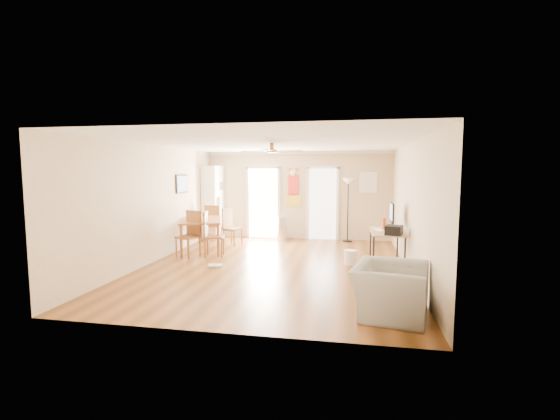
% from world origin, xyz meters
% --- Properties ---
extents(floor, '(7.00, 7.00, 0.00)m').
position_xyz_m(floor, '(0.00, 0.00, 0.00)').
color(floor, brown).
rests_on(floor, ground).
extents(ceiling, '(5.50, 7.00, 0.00)m').
position_xyz_m(ceiling, '(0.00, 0.00, 2.60)').
color(ceiling, silver).
rests_on(ceiling, floor).
extents(wall_back, '(5.50, 0.04, 2.60)m').
position_xyz_m(wall_back, '(0.00, 3.50, 1.30)').
color(wall_back, beige).
rests_on(wall_back, floor).
extents(wall_front, '(5.50, 0.04, 2.60)m').
position_xyz_m(wall_front, '(0.00, -3.50, 1.30)').
color(wall_front, beige).
rests_on(wall_front, floor).
extents(wall_left, '(0.04, 7.00, 2.60)m').
position_xyz_m(wall_left, '(-2.75, 0.00, 1.30)').
color(wall_left, beige).
rests_on(wall_left, floor).
extents(wall_right, '(0.04, 7.00, 2.60)m').
position_xyz_m(wall_right, '(2.75, 0.00, 1.30)').
color(wall_right, beige).
rests_on(wall_right, floor).
extents(crown_molding, '(5.50, 7.00, 0.08)m').
position_xyz_m(crown_molding, '(0.00, 0.00, 2.56)').
color(crown_molding, white).
rests_on(crown_molding, wall_back).
extents(kitchen_doorway, '(0.90, 0.10, 2.10)m').
position_xyz_m(kitchen_doorway, '(-1.05, 3.48, 1.05)').
color(kitchen_doorway, white).
rests_on(kitchen_doorway, wall_back).
extents(bathroom_doorway, '(0.80, 0.10, 2.10)m').
position_xyz_m(bathroom_doorway, '(0.75, 3.48, 1.05)').
color(bathroom_doorway, white).
rests_on(bathroom_doorway, wall_back).
extents(wall_decal, '(0.46, 0.03, 1.10)m').
position_xyz_m(wall_decal, '(-0.13, 3.48, 1.55)').
color(wall_decal, red).
rests_on(wall_decal, wall_back).
extents(ac_grille, '(0.50, 0.04, 0.60)m').
position_xyz_m(ac_grille, '(2.05, 3.47, 1.70)').
color(ac_grille, white).
rests_on(ac_grille, wall_back).
extents(framed_poster, '(0.04, 0.66, 0.48)m').
position_xyz_m(framed_poster, '(-2.73, 1.40, 1.70)').
color(framed_poster, black).
rests_on(framed_poster, wall_left).
extents(ceiling_fan, '(1.24, 1.24, 0.20)m').
position_xyz_m(ceiling_fan, '(0.00, -0.30, 2.43)').
color(ceiling_fan, '#593819').
rests_on(ceiling_fan, ceiling).
extents(bookshelf, '(0.67, 1.06, 2.18)m').
position_xyz_m(bookshelf, '(-2.51, 3.17, 1.09)').
color(bookshelf, white).
rests_on(bookshelf, floor).
extents(dining_table, '(1.46, 1.85, 0.81)m').
position_xyz_m(dining_table, '(-2.15, 1.22, 0.41)').
color(dining_table, '#975831').
rests_on(dining_table, floor).
extents(dining_chair_right_a, '(0.53, 0.53, 1.00)m').
position_xyz_m(dining_chair_right_a, '(-1.60, 2.12, 0.50)').
color(dining_chair_right_a, olive).
rests_on(dining_chair_right_a, floor).
extents(dining_chair_right_b, '(0.52, 0.52, 1.07)m').
position_xyz_m(dining_chair_right_b, '(-1.60, 0.66, 0.53)').
color(dining_chair_right_b, '#9F6133').
rests_on(dining_chair_right_b, floor).
extents(dining_chair_near, '(0.57, 0.57, 1.08)m').
position_xyz_m(dining_chair_near, '(-2.20, 0.51, 0.54)').
color(dining_chair_near, '#AB7837').
rests_on(dining_chair_near, floor).
extents(dining_chair_far, '(0.49, 0.49, 1.05)m').
position_xyz_m(dining_chair_far, '(-2.31, 2.57, 0.53)').
color(dining_chair_far, '#986331').
rests_on(dining_chair_far, floor).
extents(trash_can, '(0.40, 0.40, 0.69)m').
position_xyz_m(trash_can, '(-0.40, 3.15, 0.34)').
color(trash_can, silver).
rests_on(trash_can, floor).
extents(torchiere_lamp, '(0.40, 0.40, 1.82)m').
position_xyz_m(torchiere_lamp, '(1.49, 3.23, 0.91)').
color(torchiere_lamp, black).
rests_on(torchiere_lamp, floor).
extents(computer_desk, '(0.69, 1.38, 0.74)m').
position_xyz_m(computer_desk, '(2.35, 0.60, 0.37)').
color(computer_desk, tan).
rests_on(computer_desk, floor).
extents(imac, '(0.24, 0.63, 0.59)m').
position_xyz_m(imac, '(2.47, 0.80, 1.04)').
color(imac, black).
rests_on(imac, computer_desk).
extents(keyboard, '(0.24, 0.39, 0.01)m').
position_xyz_m(keyboard, '(2.20, 0.69, 0.75)').
color(keyboard, silver).
rests_on(keyboard, computer_desk).
extents(printer, '(0.40, 0.44, 0.19)m').
position_xyz_m(printer, '(2.45, 0.09, 0.83)').
color(printer, black).
rests_on(printer, computer_desk).
extents(orange_bottle, '(0.11, 0.11, 0.26)m').
position_xyz_m(orange_bottle, '(2.30, 0.74, 0.87)').
color(orange_bottle, '#CC4A12').
rests_on(orange_bottle, computer_desk).
extents(wastebasket_a, '(0.32, 0.32, 0.32)m').
position_xyz_m(wastebasket_a, '(1.59, 0.45, 0.16)').
color(wastebasket_a, white).
rests_on(wastebasket_a, floor).
extents(wastebasket_b, '(0.29, 0.29, 0.30)m').
position_xyz_m(wastebasket_b, '(2.27, -0.67, 0.15)').
color(wastebasket_b, silver).
rests_on(wastebasket_b, floor).
extents(floor_cloth, '(0.33, 0.29, 0.04)m').
position_xyz_m(floor_cloth, '(-1.24, -0.28, 0.02)').
color(floor_cloth, '#9B9A95').
rests_on(floor_cloth, floor).
extents(armchair, '(1.19, 1.29, 0.72)m').
position_xyz_m(armchair, '(2.15, -2.48, 0.36)').
color(armchair, gray).
rests_on(armchair, floor).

